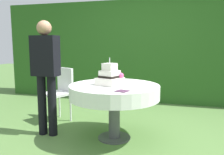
% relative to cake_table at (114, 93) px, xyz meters
% --- Properties ---
extents(ground_plane, '(20.00, 20.00, 0.00)m').
position_rel_cake_table_xyz_m(ground_plane, '(0.00, 0.00, -0.64)').
color(ground_plane, '#547A3D').
extents(foliage_hedge, '(6.55, 0.67, 2.23)m').
position_rel_cake_table_xyz_m(foliage_hedge, '(0.00, 2.46, 0.48)').
color(foliage_hedge, '#28561E').
rests_on(foliage_hedge, ground_plane).
extents(cake_table, '(1.21, 1.21, 0.75)m').
position_rel_cake_table_xyz_m(cake_table, '(0.00, 0.00, 0.00)').
color(cake_table, '#4C4C51').
rests_on(cake_table, ground_plane).
extents(wedding_cake, '(0.37, 0.37, 0.37)m').
position_rel_cake_table_xyz_m(wedding_cake, '(-0.05, -0.02, 0.21)').
color(wedding_cake, white).
rests_on(wedding_cake, cake_table).
extents(serving_plate_near, '(0.14, 0.14, 0.01)m').
position_rel_cake_table_xyz_m(serving_plate_near, '(0.06, 0.30, 0.11)').
color(serving_plate_near, white).
rests_on(serving_plate_near, cake_table).
extents(serving_plate_far, '(0.12, 0.12, 0.01)m').
position_rel_cake_table_xyz_m(serving_plate_far, '(0.34, -0.16, 0.11)').
color(serving_plate_far, white).
rests_on(serving_plate_far, cake_table).
extents(serving_plate_left, '(0.15, 0.15, 0.01)m').
position_rel_cake_table_xyz_m(serving_plate_left, '(-0.25, 0.32, 0.11)').
color(serving_plate_left, white).
rests_on(serving_plate_left, cake_table).
extents(serving_plate_right, '(0.13, 0.13, 0.01)m').
position_rel_cake_table_xyz_m(serving_plate_right, '(-0.10, -0.44, 0.11)').
color(serving_plate_right, white).
rests_on(serving_plate_right, cake_table).
extents(napkin_stack, '(0.17, 0.17, 0.01)m').
position_rel_cake_table_xyz_m(napkin_stack, '(0.20, -0.39, 0.11)').
color(napkin_stack, '#4C2D47').
rests_on(napkin_stack, cake_table).
extents(garden_chair, '(0.54, 0.54, 0.89)m').
position_rel_cake_table_xyz_m(garden_chair, '(-1.08, 0.50, -0.10)').
color(garden_chair, white).
rests_on(garden_chair, ground_plane).
extents(standing_person, '(0.36, 0.20, 1.60)m').
position_rel_cake_table_xyz_m(standing_person, '(-0.95, -0.13, 0.29)').
color(standing_person, black).
rests_on(standing_person, ground_plane).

